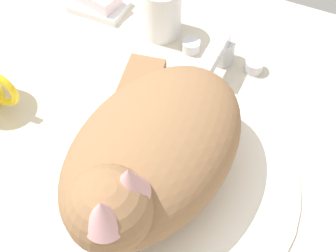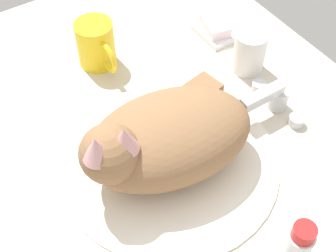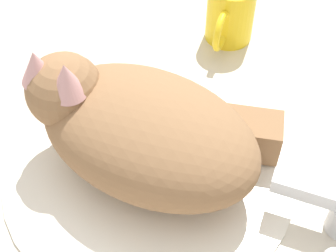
{
  "view_description": "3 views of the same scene",
  "coord_description": "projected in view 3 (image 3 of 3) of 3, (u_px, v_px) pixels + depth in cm",
  "views": [
    {
      "loc": [
        15.35,
        -29.63,
        55.37
      ],
      "look_at": [
        0.18,
        3.47,
        7.47
      ],
      "focal_mm": 54.09,
      "sensor_mm": 36.0,
      "label": 1
    },
    {
      "loc": [
        39.92,
        -26.35,
        66.18
      ],
      "look_at": [
        -1.42,
        0.6,
        7.8
      ],
      "focal_mm": 52.02,
      "sensor_mm": 36.0,
      "label": 2
    },
    {
      "loc": [
        33.56,
        15.31,
        50.38
      ],
      "look_at": [
        -1.2,
        2.0,
        7.67
      ],
      "focal_mm": 52.64,
      "sensor_mm": 36.0,
      "label": 3
    }
  ],
  "objects": [
    {
      "name": "sink_basin",
      "position": [
        150.0,
        166.0,
        0.62
      ],
      "size": [
        36.52,
        36.52,
        0.85
      ],
      "primitive_type": "cylinder",
      "color": "white",
      "rests_on": "ground_plane"
    },
    {
      "name": "cat",
      "position": [
        140.0,
        126.0,
        0.57
      ],
      "size": [
        21.97,
        30.48,
        15.2
      ],
      "color": "#936B47",
      "rests_on": "sink_basin"
    },
    {
      "name": "coffee_mug",
      "position": [
        230.0,
        14.0,
        0.76
      ],
      "size": [
        11.69,
        7.4,
        9.26
      ],
      "color": "yellow",
      "rests_on": "ground_plane"
    },
    {
      "name": "ground_plane",
      "position": [
        150.0,
        175.0,
        0.63
      ],
      "size": [
        110.0,
        82.5,
        3.0
      ],
      "primitive_type": "cube",
      "color": "beige"
    },
    {
      "name": "faucet",
      "position": [
        334.0,
        212.0,
        0.55
      ],
      "size": [
        13.04,
        10.51,
        6.17
      ],
      "color": "silver",
      "rests_on": "ground_plane"
    }
  ]
}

